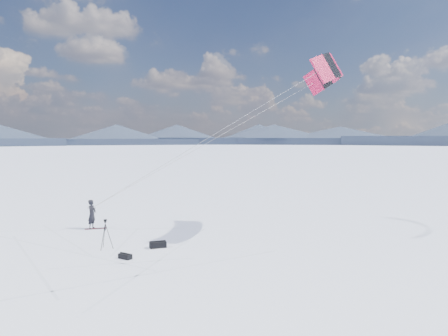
% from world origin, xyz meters
% --- Properties ---
extents(ground, '(1800.00, 1800.00, 0.00)m').
position_xyz_m(ground, '(0.00, 0.00, 0.00)').
color(ground, white).
extents(horizon_hills, '(704.84, 706.81, 9.76)m').
position_xyz_m(horizon_hills, '(0.00, 0.00, 4.20)').
color(horizon_hills, '#1B2338').
rests_on(horizon_hills, ground).
extents(snow_tracks, '(17.62, 14.39, 0.01)m').
position_xyz_m(snow_tracks, '(-0.41, -0.64, 0.00)').
color(snow_tracks, silver).
rests_on(snow_tracks, ground).
extents(snowkiter, '(0.46, 0.69, 1.86)m').
position_xyz_m(snowkiter, '(-2.93, 4.19, 0.00)').
color(snowkiter, black).
rests_on(snowkiter, ground).
extents(snowboard, '(1.30, 0.90, 0.04)m').
position_xyz_m(snowboard, '(-2.69, 4.21, 0.02)').
color(snowboard, maroon).
rests_on(snowboard, ground).
extents(tripod, '(0.69, 0.67, 1.56)m').
position_xyz_m(tripod, '(0.23, -0.25, 1.00)').
color(tripod, black).
rests_on(tripod, ground).
extents(gear_bag_a, '(0.95, 0.79, 0.38)m').
position_xyz_m(gear_bag_a, '(2.79, 0.52, 0.17)').
color(gear_bag_a, black).
rests_on(gear_bag_a, ground).
extents(gear_bag_b, '(0.72, 0.53, 0.30)m').
position_xyz_m(gear_bag_b, '(1.98, -1.77, 0.13)').
color(gear_bag_b, black).
rests_on(gear_bag_b, ground).
extents(power_kite, '(15.52, 6.48, 9.16)m').
position_xyz_m(power_kite, '(11.34, 5.23, 9.52)').
color(power_kite, '#B5103A').
rests_on(power_kite, ground).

